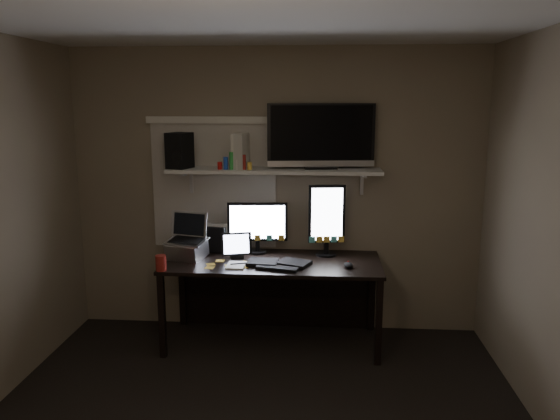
# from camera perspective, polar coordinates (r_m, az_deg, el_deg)

# --- Properties ---
(ceiling) EXTENTS (3.60, 3.60, 0.00)m
(ceiling) POSITION_cam_1_polar(r_m,az_deg,el_deg) (3.00, -3.42, 20.05)
(ceiling) COLOR silver
(ceiling) RESTS_ON back_wall
(back_wall) EXTENTS (3.60, 0.00, 3.60)m
(back_wall) POSITION_cam_1_polar(r_m,az_deg,el_deg) (4.82, -0.43, 1.89)
(back_wall) COLOR #6E5F4F
(back_wall) RESTS_ON floor
(window_blinds) EXTENTS (1.10, 0.02, 1.10)m
(window_blinds) POSITION_cam_1_polar(r_m,az_deg,el_deg) (4.88, -6.90, 2.50)
(window_blinds) COLOR beige
(window_blinds) RESTS_ON back_wall
(desk) EXTENTS (1.80, 0.75, 0.73)m
(desk) POSITION_cam_1_polar(r_m,az_deg,el_deg) (4.75, -0.66, -6.94)
(desk) COLOR black
(desk) RESTS_ON floor
(wall_shelf) EXTENTS (1.80, 0.35, 0.03)m
(wall_shelf) POSITION_cam_1_polar(r_m,az_deg,el_deg) (4.62, -0.61, 4.16)
(wall_shelf) COLOR beige
(wall_shelf) RESTS_ON back_wall
(monitor_landscape) EXTENTS (0.52, 0.10, 0.46)m
(monitor_landscape) POSITION_cam_1_polar(r_m,az_deg,el_deg) (4.76, -2.37, -1.83)
(monitor_landscape) COLOR black
(monitor_landscape) RESTS_ON desk
(monitor_portrait) EXTENTS (0.32, 0.10, 0.63)m
(monitor_portrait) POSITION_cam_1_polar(r_m,az_deg,el_deg) (4.68, 4.90, -1.04)
(monitor_portrait) COLOR black
(monitor_portrait) RESTS_ON desk
(keyboard) EXTENTS (0.55, 0.32, 0.03)m
(keyboard) POSITION_cam_1_polar(r_m,az_deg,el_deg) (4.46, -0.17, -5.56)
(keyboard) COLOR black
(keyboard) RESTS_ON desk
(mouse) EXTENTS (0.09, 0.12, 0.04)m
(mouse) POSITION_cam_1_polar(r_m,az_deg,el_deg) (4.43, 7.16, -5.72)
(mouse) COLOR black
(mouse) RESTS_ON desk
(notepad) EXTENTS (0.15, 0.21, 0.01)m
(notepad) POSITION_cam_1_polar(r_m,az_deg,el_deg) (4.45, -4.62, -5.78)
(notepad) COLOR white
(notepad) RESTS_ON desk
(tablet) EXTENTS (0.28, 0.17, 0.22)m
(tablet) POSITION_cam_1_polar(r_m,az_deg,el_deg) (4.64, -4.55, -3.71)
(tablet) COLOR black
(tablet) RESTS_ON desk
(file_sorter) EXTENTS (0.21, 0.13, 0.25)m
(file_sorter) POSITION_cam_1_polar(r_m,az_deg,el_deg) (4.84, -6.71, -2.95)
(file_sorter) COLOR black
(file_sorter) RESTS_ON desk
(laptop) EXTENTS (0.39, 0.35, 0.37)m
(laptop) POSITION_cam_1_polar(r_m,az_deg,el_deg) (4.67, -9.76, -2.79)
(laptop) COLOR #B4B4B9
(laptop) RESTS_ON desk
(cup) EXTENTS (0.10, 0.10, 0.12)m
(cup) POSITION_cam_1_polar(r_m,az_deg,el_deg) (4.41, -12.33, -5.43)
(cup) COLOR maroon
(cup) RESTS_ON desk
(sticky_notes) EXTENTS (0.33, 0.26, 0.00)m
(sticky_notes) POSITION_cam_1_polar(r_m,az_deg,el_deg) (4.49, -5.52, -5.69)
(sticky_notes) COLOR gold
(sticky_notes) RESTS_ON desk
(tv) EXTENTS (0.91, 0.27, 0.54)m
(tv) POSITION_cam_1_polar(r_m,az_deg,el_deg) (4.61, 4.30, 7.68)
(tv) COLOR black
(tv) RESTS_ON wall_shelf
(game_console) EXTENTS (0.13, 0.26, 0.29)m
(game_console) POSITION_cam_1_polar(r_m,az_deg,el_deg) (4.65, -4.18, 6.19)
(game_console) COLOR beige
(game_console) RESTS_ON wall_shelf
(speaker) EXTENTS (0.22, 0.24, 0.30)m
(speaker) POSITION_cam_1_polar(r_m,az_deg,el_deg) (4.71, -10.45, 6.13)
(speaker) COLOR black
(speaker) RESTS_ON wall_shelf
(bottles) EXTENTS (0.24, 0.06, 0.15)m
(bottles) POSITION_cam_1_polar(r_m,az_deg,el_deg) (4.56, -4.77, 5.18)
(bottles) COLOR #A50F0C
(bottles) RESTS_ON wall_shelf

